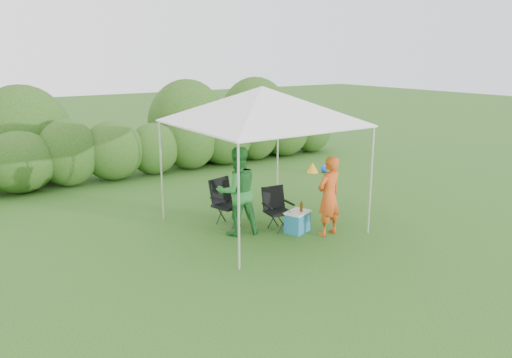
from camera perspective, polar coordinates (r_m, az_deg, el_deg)
ground at (r=9.87m, az=2.35°, el=-6.22°), size 70.00×70.00×0.00m
hedge at (r=14.75m, az=-11.65°, el=3.69°), size 13.42×1.53×1.80m
canopy at (r=9.70m, az=0.73°, el=8.41°), size 3.10×3.10×2.83m
chair_right at (r=9.95m, az=2.31°, el=-3.07°), size 0.58×0.54×0.86m
chair_left at (r=10.22m, az=-3.56°, el=-2.29°), size 0.69×0.65×0.96m
man at (r=9.67m, az=8.33°, el=-1.94°), size 0.61×0.43×1.56m
woman at (r=9.60m, az=-2.11°, el=-1.40°), size 0.96×0.82×1.73m
cooler at (r=9.92m, az=4.75°, el=-4.86°), size 0.59×0.51×0.42m
bottle at (r=9.82m, az=5.21°, el=-3.11°), size 0.06×0.06×0.22m
lawn_toy at (r=14.85m, az=6.83°, el=1.28°), size 0.59×0.50×0.30m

